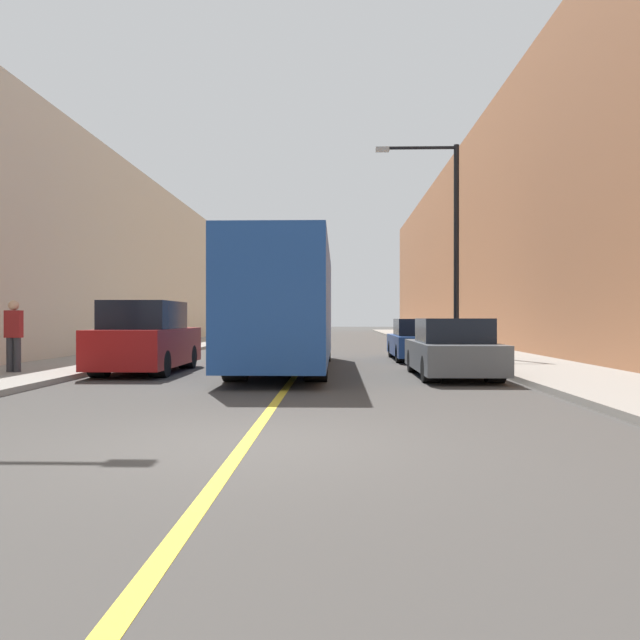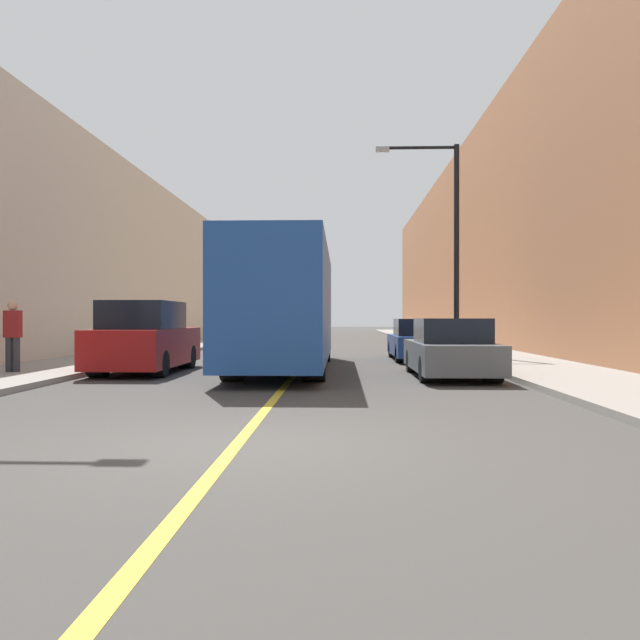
% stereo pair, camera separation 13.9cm
% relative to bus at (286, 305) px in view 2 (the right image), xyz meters
% --- Properties ---
extents(ground_plane, '(200.00, 200.00, 0.00)m').
position_rel_bus_xyz_m(ground_plane, '(0.35, -10.56, -1.84)').
color(ground_plane, '#3F3D3A').
extents(sidewalk_left, '(3.22, 72.00, 0.13)m').
position_rel_bus_xyz_m(sidewalk_left, '(-6.46, 19.44, -1.78)').
color(sidewalk_left, gray).
rests_on(sidewalk_left, ground).
extents(sidewalk_right, '(3.22, 72.00, 0.13)m').
position_rel_bus_xyz_m(sidewalk_right, '(7.17, 19.44, -1.78)').
color(sidewalk_right, gray).
rests_on(sidewalk_right, ground).
extents(building_row_left, '(4.00, 72.00, 8.61)m').
position_rel_bus_xyz_m(building_row_left, '(-10.07, 19.44, 2.46)').
color(building_row_left, beige).
rests_on(building_row_left, ground).
extents(building_row_right, '(4.00, 72.00, 11.84)m').
position_rel_bus_xyz_m(building_row_right, '(10.78, 19.44, 4.08)').
color(building_row_right, '#B2724C').
rests_on(building_row_right, ground).
extents(road_center_line, '(0.16, 72.00, 0.01)m').
position_rel_bus_xyz_m(road_center_line, '(0.35, 19.44, -1.84)').
color(road_center_line, gold).
rests_on(road_center_line, ground).
extents(bus, '(2.41, 10.75, 3.44)m').
position_rel_bus_xyz_m(bus, '(0.00, 0.00, 0.00)').
color(bus, '#1E4793').
rests_on(bus, ground).
extents(parked_suv_left, '(1.93, 4.67, 1.93)m').
position_rel_bus_xyz_m(parked_suv_left, '(-3.75, -1.06, -0.95)').
color(parked_suv_left, maroon).
rests_on(parked_suv_left, ground).
extents(car_right_near, '(1.85, 4.51, 1.47)m').
position_rel_bus_xyz_m(car_right_near, '(4.30, -2.16, -1.18)').
color(car_right_near, '#51565B').
rests_on(car_right_near, ground).
extents(car_right_mid, '(1.90, 4.66, 1.45)m').
position_rel_bus_xyz_m(car_right_mid, '(4.33, 4.23, -1.18)').
color(car_right_mid, navy).
rests_on(car_right_mid, ground).
extents(street_lamp_right, '(3.09, 0.24, 7.78)m').
position_rel_bus_xyz_m(street_lamp_right, '(5.57, 5.44, 2.78)').
color(street_lamp_right, black).
rests_on(street_lamp_right, sidewalk_right).
extents(pedestrian, '(0.39, 0.25, 1.79)m').
position_rel_bus_xyz_m(pedestrian, '(-6.63, -2.50, -0.78)').
color(pedestrian, '#2D2D33').
rests_on(pedestrian, sidewalk_left).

